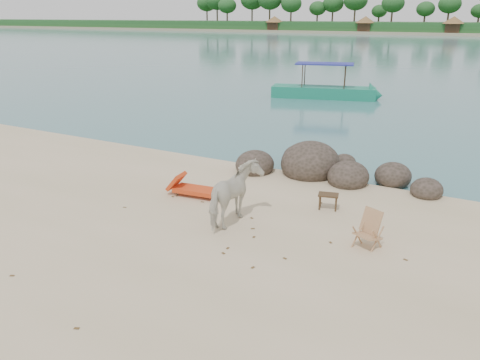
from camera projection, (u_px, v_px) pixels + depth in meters
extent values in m
plane|color=#3B6D77|center=(474.00, 44.00, 84.92)|extent=(400.00, 400.00, 0.00)
ellipsoid|color=#2E281F|center=(255.00, 165.00, 15.68)|extent=(1.28, 1.40, 0.96)
ellipsoid|color=#2E281F|center=(310.00, 164.00, 15.46)|extent=(1.92, 2.12, 1.44)
ellipsoid|color=#2E281F|center=(348.00, 177.00, 14.53)|extent=(1.28, 1.40, 0.96)
ellipsoid|color=#2E281F|center=(393.00, 177.00, 14.66)|extent=(1.13, 1.24, 0.84)
ellipsoid|color=#2E281F|center=(426.00, 191.00, 13.60)|extent=(0.92, 1.01, 0.69)
ellipsoid|color=#2E281F|center=(299.00, 157.00, 16.69)|extent=(1.10, 1.21, 0.83)
ellipsoid|color=#2E281F|center=(344.00, 164.00, 16.15)|extent=(0.81, 0.89, 0.60)
imported|color=beige|center=(235.00, 196.00, 11.57)|extent=(0.87, 1.82, 1.52)
plane|color=brown|center=(12.00, 277.00, 9.42)|extent=(0.13, 0.13, 0.00)
plane|color=brown|center=(253.00, 269.00, 9.73)|extent=(0.12, 0.12, 0.00)
plane|color=brown|center=(202.00, 203.00, 13.13)|extent=(0.10, 0.10, 0.00)
plane|color=brown|center=(229.00, 191.00, 14.04)|extent=(0.10, 0.10, 0.00)
plane|color=brown|center=(405.00, 261.00, 10.04)|extent=(0.12, 0.12, 0.00)
plane|color=brown|center=(252.00, 219.00, 12.09)|extent=(0.13, 0.13, 0.00)
plane|color=brown|center=(285.00, 260.00, 10.09)|extent=(0.13, 0.13, 0.00)
plane|color=brown|center=(330.00, 244.00, 10.79)|extent=(0.14, 0.14, 0.00)
plane|color=brown|center=(374.00, 226.00, 11.69)|extent=(0.14, 0.14, 0.00)
plane|color=brown|center=(223.00, 254.00, 10.31)|extent=(0.13, 0.13, 0.00)
plane|color=brown|center=(321.00, 204.00, 13.06)|extent=(0.13, 0.13, 0.00)
plane|color=brown|center=(228.00, 249.00, 10.53)|extent=(0.10, 0.10, 0.00)
plane|color=brown|center=(77.00, 330.00, 7.84)|extent=(0.13, 0.13, 0.00)
plane|color=brown|center=(254.00, 238.00, 11.06)|extent=(0.12, 0.12, 0.00)
plane|color=brown|center=(173.00, 197.00, 13.52)|extent=(0.13, 0.13, 0.00)
plane|color=brown|center=(253.00, 230.00, 11.49)|extent=(0.14, 0.14, 0.00)
plane|color=brown|center=(125.00, 208.00, 12.77)|extent=(0.13, 0.13, 0.00)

